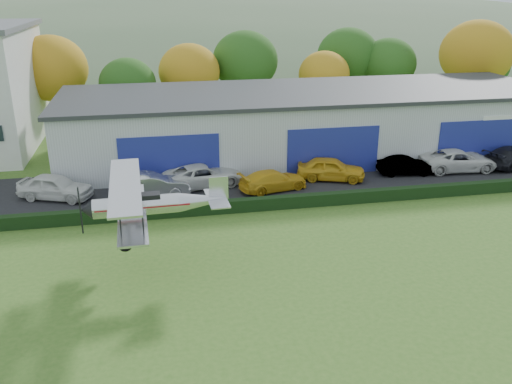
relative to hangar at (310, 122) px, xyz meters
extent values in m
plane|color=#37611E|center=(-5.00, -27.98, -2.66)|extent=(300.00, 300.00, 0.00)
cube|color=black|center=(-2.00, -6.98, -2.63)|extent=(48.00, 9.00, 0.05)
cube|color=black|center=(-2.00, -11.78, -2.26)|extent=(46.00, 0.60, 0.80)
cube|color=#B2B7BC|center=(0.00, 0.02, -0.16)|extent=(40.00, 12.00, 5.00)
cube|color=#2D3033|center=(0.00, 0.02, 2.49)|extent=(40.60, 12.60, 0.30)
cube|color=navy|center=(-12.00, -6.03, -0.86)|extent=(7.00, 0.12, 3.60)
cube|color=navy|center=(0.00, -6.03, -0.86)|extent=(7.00, 0.12, 3.60)
cube|color=navy|center=(12.00, -6.03, -0.86)|extent=(7.00, 0.12, 3.60)
cylinder|color=#3D2614|center=(-22.00, 12.02, -1.08)|extent=(0.36, 0.36, 3.15)
ellipsoid|color=#AE8415|center=(-22.00, 12.02, 3.37)|extent=(6.84, 6.84, 6.16)
cylinder|color=#3D2614|center=(-15.00, 10.02, -1.43)|extent=(0.36, 0.36, 2.45)
ellipsoid|color=#1E4C14|center=(-15.00, 10.02, 2.03)|extent=(5.32, 5.32, 4.79)
cylinder|color=#3D2614|center=(-9.00, 12.02, -1.26)|extent=(0.36, 0.36, 2.80)
ellipsoid|color=#AE8415|center=(-9.00, 12.02, 2.70)|extent=(6.08, 6.08, 5.47)
cylinder|color=#3D2614|center=(-3.00, 14.02, -1.08)|extent=(0.36, 0.36, 3.15)
ellipsoid|color=#1E4C14|center=(-3.00, 14.02, 3.37)|extent=(6.84, 6.84, 6.16)
cylinder|color=#3D2614|center=(5.00, 12.02, -1.43)|extent=(0.36, 0.36, 2.45)
ellipsoid|color=#AE8415|center=(5.00, 12.02, 2.03)|extent=(5.32, 5.32, 4.79)
cylinder|color=#3D2614|center=(13.00, 14.02, -1.26)|extent=(0.36, 0.36, 2.80)
ellipsoid|color=#1E4C14|center=(13.00, 14.02, 2.70)|extent=(6.08, 6.08, 5.47)
cylinder|color=#3D2614|center=(21.00, 10.02, -0.91)|extent=(0.36, 0.36, 3.50)
ellipsoid|color=#AE8415|center=(21.00, 10.02, 4.04)|extent=(7.60, 7.60, 6.84)
cylinder|color=#3D2614|center=(25.00, 14.02, -1.43)|extent=(0.36, 0.36, 2.45)
ellipsoid|color=#1E4C14|center=(25.00, 14.02, 2.03)|extent=(5.32, 5.32, 4.79)
cylinder|color=#3D2614|center=(9.00, 16.02, -1.08)|extent=(0.36, 0.36, 3.15)
ellipsoid|color=#1E4C14|center=(9.00, 16.02, 3.37)|extent=(6.84, 6.84, 6.16)
ellipsoid|color=#4C6642|center=(15.00, 112.02, -18.06)|extent=(320.00, 196.00, 56.00)
ellipsoid|color=#4C6642|center=(85.00, 112.02, -12.56)|extent=(240.00, 126.00, 36.00)
imported|color=silver|center=(-19.61, -7.34, -1.77)|extent=(5.27, 3.62, 1.66)
imported|color=silver|center=(-13.45, -8.39, -1.77)|extent=(5.32, 2.62, 1.68)
imported|color=silver|center=(-9.75, -6.81, -1.83)|extent=(6.02, 3.67, 1.56)
imported|color=gold|center=(-5.12, -8.53, -1.91)|extent=(5.13, 3.08, 1.39)
imported|color=gold|center=(-0.53, -7.27, -1.78)|extent=(5.25, 3.45, 1.66)
imported|color=gray|center=(5.34, -7.23, -1.92)|extent=(4.28, 1.91, 1.36)
imported|color=silver|center=(9.71, -7.09, -1.80)|extent=(5.95, 3.04, 1.61)
cylinder|color=silver|center=(-14.10, -18.14, 0.73)|extent=(4.04, 1.06, 0.95)
cone|color=silver|center=(-10.93, -18.05, 0.73)|extent=(2.35, 1.01, 0.95)
cone|color=black|center=(-16.38, -18.20, 0.73)|extent=(0.55, 0.97, 0.95)
cube|color=maroon|center=(-13.79, -18.13, 0.79)|extent=(4.47, 1.09, 0.06)
cube|color=black|center=(-13.58, -18.13, 1.18)|extent=(1.29, 0.67, 0.26)
cube|color=silver|center=(-14.32, -18.15, 0.42)|extent=(1.53, 7.64, 0.11)
cube|color=silver|center=(-14.53, -18.15, 1.84)|extent=(1.65, 8.07, 0.11)
cylinder|color=black|center=(-14.72, -20.91, 1.13)|extent=(0.07, 0.07, 1.37)
cylinder|color=black|center=(-13.76, -20.88, 1.13)|extent=(0.07, 0.07, 1.37)
cylinder|color=black|center=(-14.87, -15.41, 1.13)|extent=(0.07, 0.07, 1.37)
cylinder|color=black|center=(-13.92, -15.39, 1.13)|extent=(0.07, 0.07, 1.37)
cylinder|color=black|center=(-14.52, -18.52, 1.47)|extent=(0.07, 0.23, 0.79)
cylinder|color=black|center=(-14.54, -17.78, 1.47)|extent=(0.07, 0.23, 0.79)
cylinder|color=black|center=(-14.73, -18.61, -0.17)|extent=(0.09, 0.74, 1.29)
cylinder|color=black|center=(-14.75, -17.71, -0.17)|extent=(0.09, 0.74, 1.29)
cylinder|color=black|center=(-14.74, -18.16, -0.80)|extent=(0.13, 2.01, 0.07)
cylinder|color=black|center=(-14.71, -19.11, -0.80)|extent=(0.68, 0.17, 0.68)
cylinder|color=black|center=(-14.76, -17.21, -0.80)|extent=(0.68, 0.17, 0.68)
cylinder|color=black|center=(-10.19, -18.03, 0.47)|extent=(0.39, 0.07, 0.45)
cube|color=silver|center=(-10.19, -18.03, 0.79)|extent=(1.03, 2.77, 0.06)
cube|color=silver|center=(-10.09, -18.03, 1.31)|extent=(0.95, 0.09, 1.16)
cube|color=black|center=(-16.66, -18.21, 0.73)|extent=(0.07, 0.13, 2.33)
camera|label=1|loc=(-13.16, -42.92, 10.55)|focal=38.17mm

